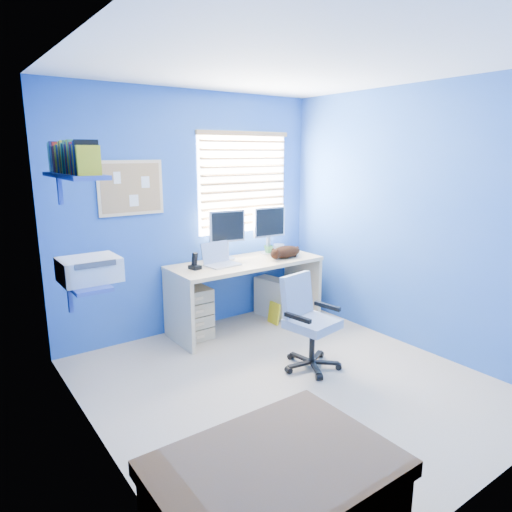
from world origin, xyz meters
TOP-DOWN VIEW (x-y plane):
  - floor at (0.00, 0.00)m, footprint 3.00×3.20m
  - ceiling at (0.00, 0.00)m, footprint 3.00×3.20m
  - wall_back at (0.00, 1.60)m, footprint 3.00×0.01m
  - wall_front at (0.00, -1.60)m, footprint 3.00×0.01m
  - wall_left at (-1.50, 0.00)m, footprint 0.01×3.20m
  - wall_right at (1.50, 0.00)m, footprint 0.01×3.20m
  - desk at (0.45, 1.26)m, footprint 1.67×0.65m
  - laptop at (0.15, 1.24)m, footprint 0.35×0.29m
  - monitor_left at (0.33, 1.44)m, footprint 0.41×0.19m
  - monitor_right at (0.88, 1.42)m, footprint 0.41×0.15m
  - phone at (-0.15, 1.27)m, footprint 0.11×0.13m
  - mug at (0.86, 1.39)m, footprint 0.10×0.09m
  - cd_spindle at (1.10, 1.50)m, footprint 0.13×0.13m
  - cat at (0.90, 1.13)m, footprint 0.41×0.29m
  - tower_pc at (0.89, 1.34)m, footprint 0.27×0.47m
  - drawer_boxes at (-0.18, 1.29)m, footprint 0.35×0.28m
  - yellow_book at (0.75, 1.14)m, footprint 0.03×0.17m
  - backpack at (1.28, 1.24)m, footprint 0.33×0.25m
  - bed_corner at (-1.10, -1.24)m, footprint 1.05×0.75m
  - office_chair at (0.36, 0.14)m, footprint 0.55×0.55m
  - window_blinds at (0.65, 1.57)m, footprint 1.15×0.05m
  - corkboard at (-0.65, 1.58)m, footprint 0.64×0.02m
  - wall_shelves at (-1.35, 0.75)m, footprint 0.42×0.90m

SIDE VIEW (x-z plane):
  - floor at x=0.00m, z-range 0.00..0.00m
  - yellow_book at x=0.75m, z-range 0.00..0.24m
  - backpack at x=1.28m, z-range 0.00..0.39m
  - tower_pc at x=0.89m, z-range 0.00..0.45m
  - bed_corner at x=-1.10m, z-range 0.00..0.51m
  - drawer_boxes at x=-0.18m, z-range 0.00..0.54m
  - office_chair at x=0.36m, z-range -0.10..0.72m
  - desk at x=0.45m, z-range 0.00..0.74m
  - cd_spindle at x=1.10m, z-range 0.74..0.81m
  - mug at x=0.86m, z-range 0.74..0.84m
  - cat at x=0.90m, z-range 0.74..0.87m
  - phone at x=-0.15m, z-range 0.74..0.91m
  - laptop at x=0.15m, z-range 0.74..0.96m
  - monitor_left at x=0.33m, z-range 0.74..1.28m
  - monitor_right at x=0.88m, z-range 0.74..1.28m
  - wall_back at x=0.00m, z-range 0.00..2.50m
  - wall_front at x=0.00m, z-range 0.00..2.50m
  - wall_left at x=-1.50m, z-range 0.00..2.50m
  - wall_right at x=1.50m, z-range 0.00..2.50m
  - wall_shelves at x=-1.35m, z-range 0.91..1.96m
  - corkboard at x=-0.65m, z-range 1.29..1.81m
  - window_blinds at x=0.65m, z-range 1.00..2.10m
  - ceiling at x=0.00m, z-range 2.50..2.50m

